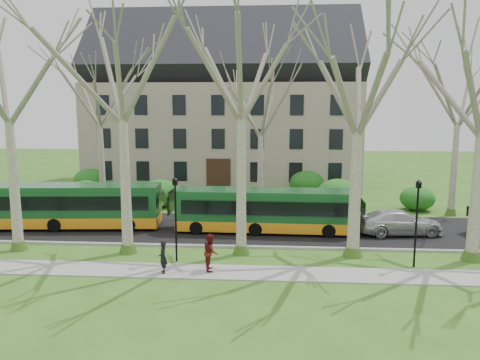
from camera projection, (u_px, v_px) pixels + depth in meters
The scene contains 14 objects.
ground at pixel (292, 258), 24.75m from camera, with size 120.00×120.00×0.00m, color #33611B.
sidewalk at pixel (295, 274), 22.28m from camera, with size 70.00×2.00×0.06m, color gray.
road at pixel (289, 230), 30.16m from camera, with size 80.00×8.00×0.06m, color black.
curb at pixel (291, 248), 26.22m from camera, with size 80.00×0.25×0.14m, color #A5A39E.
building at pixel (225, 104), 47.53m from camera, with size 26.50×12.20×16.00m.
tree_row_verge at pixel (295, 125), 23.94m from camera, with size 49.00×7.00×14.00m.
tree_row_far at pixel (270, 132), 34.73m from camera, with size 33.00×7.00×12.00m.
lamp_row at pixel (294, 215), 23.36m from camera, with size 36.22×0.22×4.30m.
hedges at pixel (229, 191), 38.70m from camera, with size 30.60×8.60×2.00m.
bus_lead at pixel (69, 205), 30.45m from camera, with size 11.72×2.44×2.93m, color #164E23, non-canonical shape.
bus_follow at pixel (265, 210), 29.46m from camera, with size 11.11×2.31×2.78m, color #164E23, non-canonical shape.
sedan at pixel (399, 222), 28.96m from camera, with size 2.12×5.22×1.51m, color #BBBCC0.
pedestrian_a at pixel (163, 257), 22.24m from camera, with size 0.57×0.38×1.57m, color black.
pedestrian_b at pixel (211, 252), 22.59m from camera, with size 0.88×0.69×1.81m, color #591416.
Camera 1 is at (-1.13, -23.92, 7.98)m, focal length 35.00 mm.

